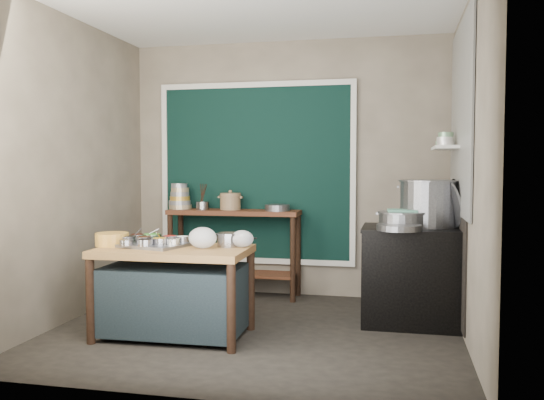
% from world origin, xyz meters
% --- Properties ---
extents(floor, '(3.50, 3.00, 0.02)m').
position_xyz_m(floor, '(0.00, 0.00, -0.01)').
color(floor, black).
rests_on(floor, ground).
extents(back_wall, '(3.50, 0.02, 2.80)m').
position_xyz_m(back_wall, '(0.00, 1.51, 1.40)').
color(back_wall, gray).
rests_on(back_wall, floor).
extents(left_wall, '(0.02, 3.00, 2.80)m').
position_xyz_m(left_wall, '(-1.76, 0.00, 1.40)').
color(left_wall, gray).
rests_on(left_wall, floor).
extents(right_wall, '(0.02, 3.00, 2.80)m').
position_xyz_m(right_wall, '(1.76, 0.00, 1.40)').
color(right_wall, gray).
rests_on(right_wall, floor).
extents(ceiling, '(3.50, 3.00, 0.02)m').
position_xyz_m(ceiling, '(0.00, 0.00, 2.81)').
color(ceiling, gray).
rests_on(ceiling, back_wall).
extents(curtain_panel, '(2.10, 0.02, 1.90)m').
position_xyz_m(curtain_panel, '(-0.35, 1.47, 1.35)').
color(curtain_panel, black).
rests_on(curtain_panel, back_wall).
extents(curtain_frame, '(2.22, 0.03, 2.02)m').
position_xyz_m(curtain_frame, '(-0.35, 1.46, 1.35)').
color(curtain_frame, beige).
rests_on(curtain_frame, back_wall).
extents(tile_panel, '(0.02, 1.70, 1.70)m').
position_xyz_m(tile_panel, '(1.74, 0.55, 1.85)').
color(tile_panel, '#B2B2AA').
rests_on(tile_panel, right_wall).
extents(soot_patch, '(0.01, 1.30, 1.30)m').
position_xyz_m(soot_patch, '(1.74, 0.65, 0.70)').
color(soot_patch, black).
rests_on(soot_patch, right_wall).
extents(wall_shelf, '(0.22, 0.70, 0.03)m').
position_xyz_m(wall_shelf, '(1.63, 0.85, 1.60)').
color(wall_shelf, beige).
rests_on(wall_shelf, right_wall).
extents(prep_table, '(1.26, 0.74, 0.75)m').
position_xyz_m(prep_table, '(-0.62, -0.30, 0.38)').
color(prep_table, olive).
rests_on(prep_table, floor).
extents(back_counter, '(1.45, 0.40, 0.95)m').
position_xyz_m(back_counter, '(-0.55, 1.28, 0.47)').
color(back_counter, '#552B18').
rests_on(back_counter, floor).
extents(stove_block, '(0.90, 0.68, 0.85)m').
position_xyz_m(stove_block, '(1.35, 0.55, 0.42)').
color(stove_block, black).
rests_on(stove_block, floor).
extents(stove_top, '(0.92, 0.69, 0.03)m').
position_xyz_m(stove_top, '(1.35, 0.55, 0.86)').
color(stove_top, black).
rests_on(stove_top, stove_block).
extents(condiment_tray, '(0.67, 0.55, 0.03)m').
position_xyz_m(condiment_tray, '(-0.84, -0.25, 0.76)').
color(condiment_tray, gray).
rests_on(condiment_tray, prep_table).
extents(condiment_bowls, '(0.58, 0.43, 0.06)m').
position_xyz_m(condiment_bowls, '(-0.86, -0.24, 0.80)').
color(condiment_bowls, gray).
rests_on(condiment_bowls, condiment_tray).
extents(yellow_basin, '(0.30, 0.30, 0.11)m').
position_xyz_m(yellow_basin, '(-1.18, -0.28, 0.80)').
color(yellow_basin, '#E49545').
rests_on(yellow_basin, prep_table).
extents(saucepan, '(0.25, 0.25, 0.12)m').
position_xyz_m(saucepan, '(-0.19, -0.13, 0.81)').
color(saucepan, gray).
rests_on(saucepan, prep_table).
extents(plastic_bag_a, '(0.29, 0.27, 0.18)m').
position_xyz_m(plastic_bag_a, '(-0.37, -0.29, 0.84)').
color(plastic_bag_a, white).
rests_on(plastic_bag_a, prep_table).
extents(plastic_bag_b, '(0.20, 0.18, 0.14)m').
position_xyz_m(plastic_bag_b, '(-0.07, -0.15, 0.82)').
color(plastic_bag_b, white).
rests_on(plastic_bag_b, prep_table).
extents(bowl_stack, '(0.25, 0.25, 0.29)m').
position_xyz_m(bowl_stack, '(-1.19, 1.30, 1.08)').
color(bowl_stack, tan).
rests_on(bowl_stack, back_counter).
extents(utensil_cup, '(0.16, 0.16, 0.09)m').
position_xyz_m(utensil_cup, '(-0.91, 1.27, 0.99)').
color(utensil_cup, gray).
rests_on(utensil_cup, back_counter).
extents(ceramic_crock, '(0.27, 0.27, 0.16)m').
position_xyz_m(ceramic_crock, '(-0.60, 1.31, 1.03)').
color(ceramic_crock, olive).
rests_on(ceramic_crock, back_counter).
extents(wide_bowl, '(0.34, 0.34, 0.07)m').
position_xyz_m(wide_bowl, '(-0.06, 1.25, 0.98)').
color(wide_bowl, gray).
rests_on(wide_bowl, back_counter).
extents(stock_pot, '(0.57, 0.57, 0.42)m').
position_xyz_m(stock_pot, '(1.47, 0.63, 1.09)').
color(stock_pot, gray).
rests_on(stock_pot, stove_top).
extents(pot_lid, '(0.24, 0.45, 0.43)m').
position_xyz_m(pot_lid, '(1.66, 0.55, 1.10)').
color(pot_lid, gray).
rests_on(pot_lid, stove_top).
extents(steamer, '(0.50, 0.50, 0.14)m').
position_xyz_m(steamer, '(1.24, 0.48, 0.95)').
color(steamer, gray).
rests_on(steamer, stove_top).
extents(green_cloth, '(0.27, 0.21, 0.02)m').
position_xyz_m(green_cloth, '(1.24, 0.48, 1.03)').
color(green_cloth, '#56986F').
rests_on(green_cloth, steamer).
extents(shallow_pan, '(0.40, 0.40, 0.05)m').
position_xyz_m(shallow_pan, '(1.22, 0.25, 0.91)').
color(shallow_pan, gray).
rests_on(shallow_pan, stove_top).
extents(shelf_bowl_stack, '(0.16, 0.16, 0.13)m').
position_xyz_m(shelf_bowl_stack, '(1.63, 0.81, 1.67)').
color(shelf_bowl_stack, silver).
rests_on(shelf_bowl_stack, wall_shelf).
extents(shelf_bowl_green, '(0.20, 0.20, 0.06)m').
position_xyz_m(shelf_bowl_green, '(1.63, 1.01, 1.64)').
color(shelf_bowl_green, gray).
rests_on(shelf_bowl_green, wall_shelf).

